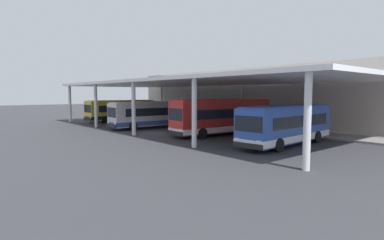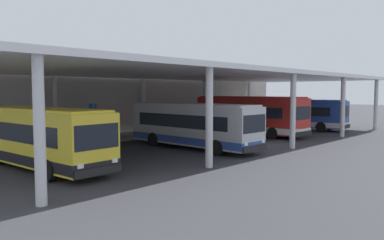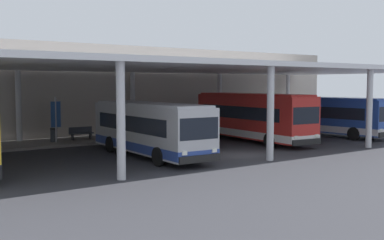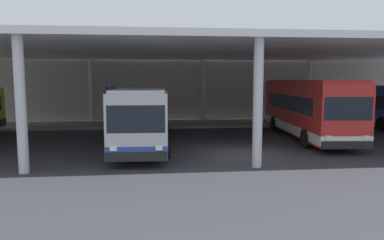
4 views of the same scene
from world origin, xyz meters
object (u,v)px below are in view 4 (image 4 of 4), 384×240
object	(u,v)px
bus_second_bay	(144,116)
bus_middle_bay	(307,108)
bench_waiting	(141,117)
trash_bin	(112,117)
banner_sign	(110,101)

from	to	relation	value
bus_second_bay	bus_middle_bay	xyz separation A→B (m)	(9.98, 1.95, 0.19)
bench_waiting	trash_bin	bearing A→B (deg)	-171.88
bus_second_bay	bus_middle_bay	size ratio (longest dim) A/B	0.92
bench_waiting	banner_sign	size ratio (longest dim) A/B	0.56
bench_waiting	banner_sign	distance (m)	2.71
bus_middle_bay	banner_sign	bearing A→B (deg)	153.57
trash_bin	bench_waiting	bearing A→B (deg)	8.12
bus_middle_bay	trash_bin	bearing A→B (deg)	151.50
bus_middle_bay	banner_sign	world-z (taller)	bus_middle_bay
bench_waiting	bus_second_bay	bearing A→B (deg)	-86.88
bus_middle_bay	bench_waiting	world-z (taller)	bus_middle_bay
trash_bin	banner_sign	bearing A→B (deg)	-93.19
bench_waiting	trash_bin	distance (m)	2.19
bench_waiting	trash_bin	world-z (taller)	trash_bin
banner_sign	bus_second_bay	bearing A→B (deg)	-71.88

